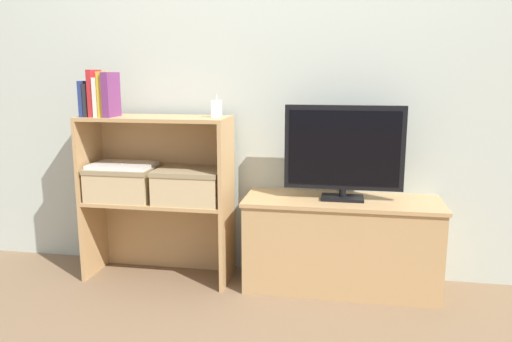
{
  "coord_description": "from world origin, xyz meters",
  "views": [
    {
      "loc": [
        0.45,
        -2.4,
        1.14
      ],
      "look_at": [
        0.0,
        0.16,
        0.63
      ],
      "focal_mm": 35.0,
      "sensor_mm": 36.0,
      "label": 1
    }
  ],
  "objects_px": {
    "book_crimson": "(95,93)",
    "storage_basket_right": "(190,184)",
    "book_mustard": "(104,94)",
    "book_navy": "(86,99)",
    "tv": "(344,150)",
    "baby_monitor": "(216,109)",
    "book_ivory": "(100,97)",
    "storage_basket_left": "(123,181)",
    "book_plum": "(111,95)",
    "laptop": "(123,165)",
    "tv_stand": "(341,244)",
    "book_charcoal": "(90,100)"
  },
  "relations": [
    {
      "from": "tv",
      "to": "laptop",
      "type": "distance_m",
      "value": 1.21
    },
    {
      "from": "storage_basket_right",
      "to": "baby_monitor",
      "type": "bearing_deg",
      "value": 5.63
    },
    {
      "from": "tv_stand",
      "to": "book_charcoal",
      "type": "relative_size",
      "value": 5.88
    },
    {
      "from": "book_ivory",
      "to": "storage_basket_left",
      "type": "xyz_separation_m",
      "value": [
        0.09,
        0.04,
        -0.46
      ]
    },
    {
      "from": "laptop",
      "to": "book_plum",
      "type": "bearing_deg",
      "value": -121.29
    },
    {
      "from": "book_mustard",
      "to": "book_ivory",
      "type": "bearing_deg",
      "value": -180.0
    },
    {
      "from": "book_crimson",
      "to": "storage_basket_right",
      "type": "relative_size",
      "value": 0.68
    },
    {
      "from": "baby_monitor",
      "to": "book_crimson",
      "type": "bearing_deg",
      "value": -175.13
    },
    {
      "from": "baby_monitor",
      "to": "book_navy",
      "type": "bearing_deg",
      "value": -175.49
    },
    {
      "from": "book_navy",
      "to": "book_crimson",
      "type": "height_order",
      "value": "book_crimson"
    },
    {
      "from": "storage_basket_right",
      "to": "storage_basket_left",
      "type": "bearing_deg",
      "value": 180.0
    },
    {
      "from": "book_charcoal",
      "to": "baby_monitor",
      "type": "xyz_separation_m",
      "value": [
        0.69,
        0.06,
        -0.04
      ]
    },
    {
      "from": "book_mustard",
      "to": "laptop",
      "type": "height_order",
      "value": "book_mustard"
    },
    {
      "from": "book_ivory",
      "to": "book_plum",
      "type": "bearing_deg",
      "value": 0.0
    },
    {
      "from": "book_crimson",
      "to": "laptop",
      "type": "xyz_separation_m",
      "value": [
        0.12,
        0.04,
        -0.39
      ]
    },
    {
      "from": "book_charcoal",
      "to": "laptop",
      "type": "bearing_deg",
      "value": 15.35
    },
    {
      "from": "tv",
      "to": "baby_monitor",
      "type": "xyz_separation_m",
      "value": [
        -0.67,
        -0.02,
        0.21
      ]
    },
    {
      "from": "baby_monitor",
      "to": "storage_basket_right",
      "type": "relative_size",
      "value": 0.33
    },
    {
      "from": "book_crimson",
      "to": "storage_basket_right",
      "type": "bearing_deg",
      "value": 4.65
    },
    {
      "from": "book_navy",
      "to": "book_mustard",
      "type": "xyz_separation_m",
      "value": [
        0.11,
        0.0,
        0.02
      ]
    },
    {
      "from": "tv_stand",
      "to": "book_mustard",
      "type": "relative_size",
      "value": 4.32
    },
    {
      "from": "book_navy",
      "to": "book_mustard",
      "type": "distance_m",
      "value": 0.11
    },
    {
      "from": "baby_monitor",
      "to": "book_mustard",
      "type": "bearing_deg",
      "value": -174.69
    },
    {
      "from": "tv_stand",
      "to": "book_navy",
      "type": "relative_size",
      "value": 5.44
    },
    {
      "from": "baby_monitor",
      "to": "laptop",
      "type": "bearing_deg",
      "value": -178.4
    },
    {
      "from": "book_crimson",
      "to": "storage_basket_right",
      "type": "xyz_separation_m",
      "value": [
        0.5,
        0.04,
        -0.49
      ]
    },
    {
      "from": "storage_basket_right",
      "to": "laptop",
      "type": "bearing_deg",
      "value": 180.0
    },
    {
      "from": "book_crimson",
      "to": "book_ivory",
      "type": "bearing_deg",
      "value": 0.0
    },
    {
      "from": "book_navy",
      "to": "baby_monitor",
      "type": "xyz_separation_m",
      "value": [
        0.71,
        0.06,
        -0.05
      ]
    },
    {
      "from": "tv_stand",
      "to": "book_charcoal",
      "type": "distance_m",
      "value": 1.55
    },
    {
      "from": "tv_stand",
      "to": "book_charcoal",
      "type": "xyz_separation_m",
      "value": [
        -1.35,
        -0.08,
        0.75
      ]
    },
    {
      "from": "tv_stand",
      "to": "storage_basket_left",
      "type": "bearing_deg",
      "value": -178.13
    },
    {
      "from": "book_ivory",
      "to": "baby_monitor",
      "type": "xyz_separation_m",
      "value": [
        0.63,
        0.06,
        -0.06
      ]
    },
    {
      "from": "book_crimson",
      "to": "book_plum",
      "type": "height_order",
      "value": "book_crimson"
    },
    {
      "from": "book_mustard",
      "to": "book_navy",
      "type": "bearing_deg",
      "value": -180.0
    },
    {
      "from": "tv",
      "to": "book_mustard",
      "type": "distance_m",
      "value": 1.3
    },
    {
      "from": "book_mustard",
      "to": "storage_basket_right",
      "type": "bearing_deg",
      "value": 5.2
    },
    {
      "from": "book_navy",
      "to": "book_plum",
      "type": "relative_size",
      "value": 0.81
    },
    {
      "from": "book_plum",
      "to": "baby_monitor",
      "type": "xyz_separation_m",
      "value": [
        0.56,
        0.06,
        -0.07
      ]
    },
    {
      "from": "tv",
      "to": "laptop",
      "type": "xyz_separation_m",
      "value": [
        -1.2,
        -0.04,
        -0.11
      ]
    },
    {
      "from": "book_ivory",
      "to": "laptop",
      "type": "bearing_deg",
      "value": 24.33
    },
    {
      "from": "book_crimson",
      "to": "storage_basket_right",
      "type": "distance_m",
      "value": 0.7
    },
    {
      "from": "book_navy",
      "to": "storage_basket_left",
      "type": "height_order",
      "value": "book_navy"
    },
    {
      "from": "baby_monitor",
      "to": "laptop",
      "type": "relative_size",
      "value": 0.36
    },
    {
      "from": "book_crimson",
      "to": "baby_monitor",
      "type": "xyz_separation_m",
      "value": [
        0.66,
        0.06,
        -0.08
      ]
    },
    {
      "from": "book_navy",
      "to": "laptop",
      "type": "height_order",
      "value": "book_navy"
    },
    {
      "from": "book_ivory",
      "to": "storage_basket_left",
      "type": "bearing_deg",
      "value": 24.33
    },
    {
      "from": "book_navy",
      "to": "storage_basket_left",
      "type": "relative_size",
      "value": 0.52
    },
    {
      "from": "book_charcoal",
      "to": "book_plum",
      "type": "distance_m",
      "value": 0.13
    },
    {
      "from": "book_navy",
      "to": "book_mustard",
      "type": "relative_size",
      "value": 0.79
    }
  ]
}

